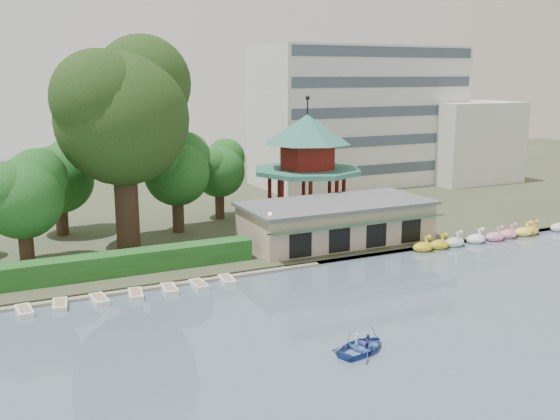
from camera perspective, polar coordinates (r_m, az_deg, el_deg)
ground_plane at (r=39.20m, az=8.90°, el=-12.55°), size 220.00×220.00×0.00m
shore at (r=85.27m, az=-11.09°, el=1.10°), size 220.00×70.00×0.40m
embankment at (r=53.30m, az=-1.63°, el=-5.44°), size 220.00×0.60×0.30m
dock at (r=49.87m, az=-14.40°, el=-7.14°), size 34.00×1.60×0.24m
boathouse at (r=61.15m, az=5.18°, el=-1.01°), size 18.60×9.39×3.90m
pavilion at (r=69.82m, az=2.49°, el=4.95°), size 12.40×12.40×13.50m
office_building at (r=94.75m, az=8.83°, el=8.11°), size 38.00×18.00×20.00m
hedge at (r=52.21m, az=-18.42°, el=-5.15°), size 30.00×2.00×1.80m
lamp_post at (r=54.52m, az=-0.93°, el=-1.55°), size 0.36×0.36×4.28m
big_tree at (r=58.62m, az=-14.16°, el=9.07°), size 13.24×12.33×19.69m
small_trees at (r=61.61m, az=-19.03°, el=2.17°), size 39.70×17.00×10.26m
swan_boats at (r=67.09m, az=19.43°, el=-2.22°), size 21.49×2.10×1.92m
moored_rowboats at (r=48.10m, az=-17.81°, el=-8.00°), size 24.23×2.70×0.36m
rowboat_with_passengers at (r=38.73m, az=7.54°, el=-11.94°), size 6.22×5.30×2.01m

